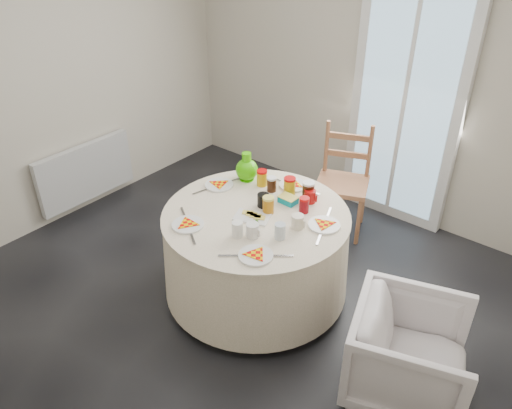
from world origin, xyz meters
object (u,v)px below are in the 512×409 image
Objects in this scene: radiator at (86,172)px; armchair at (411,344)px; green_pitcher at (247,163)px; wooden_chair at (342,185)px; table at (256,253)px.

armchair is (3.33, -0.07, 0.01)m from radiator.
armchair is 1.78m from green_pitcher.
wooden_chair is 0.99m from green_pitcher.
green_pitcher is (-0.42, -0.80, 0.40)m from wooden_chair.
radiator is at bearing -172.71° from wooden_chair.
green_pitcher is (-1.65, 0.46, 0.48)m from armchair.
table is 1.39× the size of wooden_chair.
wooden_chair reaches higher than table.
table is at bearing 1.58° from radiator.
wooden_chair is 1.44× the size of armchair.
green_pitcher is at bearing -140.07° from wooden_chair.
green_pitcher is at bearing 56.41° from armchair.
table is (2.05, 0.06, -0.01)m from radiator.
wooden_chair is 1.76m from armchair.
armchair is at bearing -5.44° from table.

